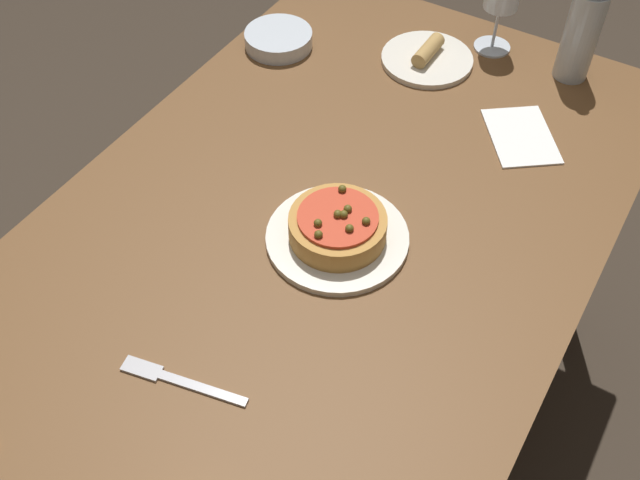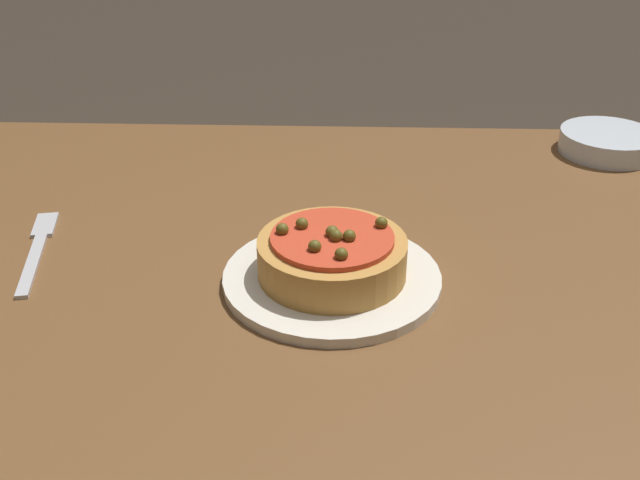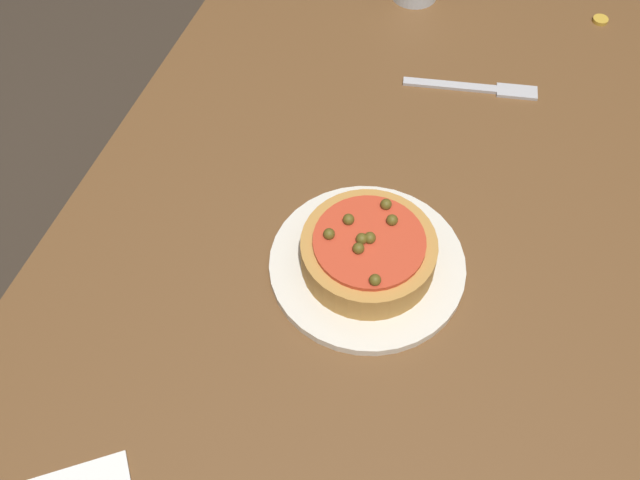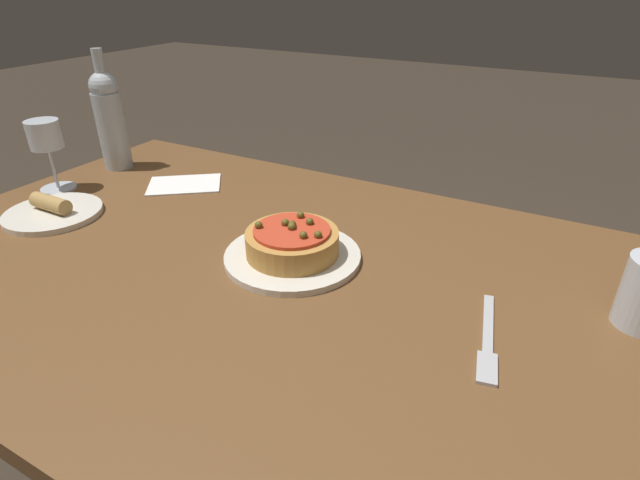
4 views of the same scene
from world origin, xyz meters
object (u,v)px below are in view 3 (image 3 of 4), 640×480
at_px(dinner_plate, 367,265).
at_px(pizza, 368,252).
at_px(fork, 479,88).
at_px(bottle_cap, 600,20).
at_px(dining_table, 403,284).

relative_size(dinner_plate, pizza, 1.48).
height_order(pizza, fork, pizza).
bearing_deg(pizza, dinner_plate, -111.60).
height_order(dinner_plate, bottle_cap, dinner_plate).
bearing_deg(bottle_cap, dining_table, 161.88).
xyz_separation_m(dining_table, fork, (0.31, -0.02, 0.09)).
distance_m(dining_table, pizza, 0.14).
bearing_deg(fork, dinner_plate, -111.77).
xyz_separation_m(dining_table, bottle_cap, (0.52, -0.17, 0.09)).
bearing_deg(dinner_plate, pizza, 68.40).
bearing_deg(bottle_cap, fork, 145.19).
height_order(dining_table, fork, fork).
distance_m(dinner_plate, bottle_cap, 0.61).
height_order(dining_table, bottle_cap, bottle_cap).
distance_m(dinner_plate, pizza, 0.03).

